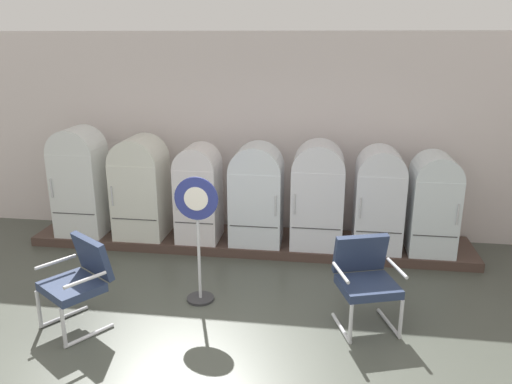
{
  "coord_description": "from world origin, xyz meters",
  "views": [
    {
      "loc": [
        1.06,
        -3.76,
        2.96
      ],
      "look_at": [
        0.14,
        2.75,
        0.92
      ],
      "focal_mm": 35.35,
      "sensor_mm": 36.0,
      "label": 1
    }
  ],
  "objects_px": {
    "refrigerator_5": "(379,196)",
    "refrigerator_6": "(433,201)",
    "sign_stand": "(198,240)",
    "refrigerator_2": "(198,190)",
    "armchair_left": "(79,277)",
    "refrigerator_3": "(257,192)",
    "refrigerator_0": "(80,178)",
    "refrigerator_1": "(141,184)",
    "armchair_right": "(365,276)",
    "refrigerator_4": "(318,192)"
  },
  "relations": [
    {
      "from": "refrigerator_2",
      "to": "refrigerator_4",
      "type": "xyz_separation_m",
      "value": [
        1.68,
        0.02,
        0.04
      ]
    },
    {
      "from": "armchair_left",
      "to": "refrigerator_6",
      "type": "bearing_deg",
      "value": 29.63
    },
    {
      "from": "refrigerator_4",
      "to": "refrigerator_1",
      "type": "bearing_deg",
      "value": 179.65
    },
    {
      "from": "armchair_right",
      "to": "refrigerator_4",
      "type": "bearing_deg",
      "value": 107.12
    },
    {
      "from": "refrigerator_0",
      "to": "refrigerator_5",
      "type": "bearing_deg",
      "value": 0.42
    },
    {
      "from": "refrigerator_1",
      "to": "refrigerator_2",
      "type": "xyz_separation_m",
      "value": [
        0.87,
        -0.03,
        -0.04
      ]
    },
    {
      "from": "refrigerator_1",
      "to": "refrigerator_4",
      "type": "xyz_separation_m",
      "value": [
        2.55,
        -0.02,
        -0.0
      ]
    },
    {
      "from": "refrigerator_1",
      "to": "armchair_left",
      "type": "height_order",
      "value": "refrigerator_1"
    },
    {
      "from": "refrigerator_5",
      "to": "sign_stand",
      "type": "xyz_separation_m",
      "value": [
        -2.12,
        -1.57,
        -0.11
      ]
    },
    {
      "from": "refrigerator_0",
      "to": "refrigerator_1",
      "type": "height_order",
      "value": "refrigerator_0"
    },
    {
      "from": "refrigerator_6",
      "to": "armchair_left",
      "type": "xyz_separation_m",
      "value": [
        -3.95,
        -2.25,
        -0.29
      ]
    },
    {
      "from": "refrigerator_1",
      "to": "refrigerator_5",
      "type": "bearing_deg",
      "value": -0.18
    },
    {
      "from": "refrigerator_5",
      "to": "armchair_right",
      "type": "height_order",
      "value": "refrigerator_5"
    },
    {
      "from": "refrigerator_3",
      "to": "refrigerator_2",
      "type": "bearing_deg",
      "value": 179.7
    },
    {
      "from": "refrigerator_6",
      "to": "sign_stand",
      "type": "relative_size",
      "value": 0.91
    },
    {
      "from": "refrigerator_6",
      "to": "armchair_left",
      "type": "relative_size",
      "value": 1.42
    },
    {
      "from": "refrigerator_5",
      "to": "armchair_left",
      "type": "xyz_separation_m",
      "value": [
        -3.23,
        -2.24,
        -0.32
      ]
    },
    {
      "from": "refrigerator_2",
      "to": "armchair_left",
      "type": "distance_m",
      "value": 2.35
    },
    {
      "from": "refrigerator_0",
      "to": "armchair_left",
      "type": "height_order",
      "value": "refrigerator_0"
    },
    {
      "from": "refrigerator_5",
      "to": "refrigerator_6",
      "type": "height_order",
      "value": "refrigerator_5"
    },
    {
      "from": "refrigerator_0",
      "to": "armchair_left",
      "type": "distance_m",
      "value": 2.48
    },
    {
      "from": "refrigerator_4",
      "to": "sign_stand",
      "type": "height_order",
      "value": "refrigerator_4"
    },
    {
      "from": "armchair_right",
      "to": "sign_stand",
      "type": "xyz_separation_m",
      "value": [
        -1.85,
        0.23,
        0.21
      ]
    },
    {
      "from": "refrigerator_1",
      "to": "armchair_right",
      "type": "relative_size",
      "value": 1.54
    },
    {
      "from": "refrigerator_6",
      "to": "armchair_right",
      "type": "relative_size",
      "value": 1.42
    },
    {
      "from": "refrigerator_6",
      "to": "sign_stand",
      "type": "distance_m",
      "value": 3.25
    },
    {
      "from": "refrigerator_3",
      "to": "armchair_left",
      "type": "height_order",
      "value": "refrigerator_3"
    },
    {
      "from": "refrigerator_4",
      "to": "armchair_left",
      "type": "distance_m",
      "value": 3.3
    },
    {
      "from": "refrigerator_0",
      "to": "refrigerator_2",
      "type": "relative_size",
      "value": 1.15
    },
    {
      "from": "refrigerator_1",
      "to": "refrigerator_4",
      "type": "relative_size",
      "value": 1.0
    },
    {
      "from": "refrigerator_5",
      "to": "refrigerator_6",
      "type": "bearing_deg",
      "value": 0.41
    },
    {
      "from": "sign_stand",
      "to": "refrigerator_4",
      "type": "bearing_deg",
      "value": 50.27
    },
    {
      "from": "refrigerator_6",
      "to": "refrigerator_4",
      "type": "bearing_deg",
      "value": -179.62
    },
    {
      "from": "refrigerator_0",
      "to": "refrigerator_6",
      "type": "xyz_separation_m",
      "value": [
        5.0,
        0.04,
        -0.12
      ]
    },
    {
      "from": "refrigerator_5",
      "to": "refrigerator_6",
      "type": "relative_size",
      "value": 1.04
    },
    {
      "from": "sign_stand",
      "to": "refrigerator_2",
      "type": "bearing_deg",
      "value": 104.04
    },
    {
      "from": "refrigerator_0",
      "to": "refrigerator_6",
      "type": "distance_m",
      "value": 5.0
    },
    {
      "from": "refrigerator_0",
      "to": "refrigerator_4",
      "type": "bearing_deg",
      "value": 0.43
    },
    {
      "from": "refrigerator_1",
      "to": "armchair_right",
      "type": "bearing_deg",
      "value": -30.17
    },
    {
      "from": "refrigerator_5",
      "to": "armchair_left",
      "type": "height_order",
      "value": "refrigerator_5"
    },
    {
      "from": "refrigerator_4",
      "to": "refrigerator_6",
      "type": "relative_size",
      "value": 1.08
    },
    {
      "from": "armchair_left",
      "to": "refrigerator_1",
      "type": "bearing_deg",
      "value": 93.65
    },
    {
      "from": "refrigerator_0",
      "to": "armchair_right",
      "type": "bearing_deg",
      "value": -23.74
    },
    {
      "from": "sign_stand",
      "to": "refrigerator_1",
      "type": "bearing_deg",
      "value": 128.46
    },
    {
      "from": "refrigerator_2",
      "to": "armchair_right",
      "type": "height_order",
      "value": "refrigerator_2"
    },
    {
      "from": "refrigerator_0",
      "to": "refrigerator_5",
      "type": "distance_m",
      "value": 4.28
    },
    {
      "from": "refrigerator_5",
      "to": "armchair_left",
      "type": "distance_m",
      "value": 3.95
    },
    {
      "from": "refrigerator_1",
      "to": "refrigerator_3",
      "type": "height_order",
      "value": "refrigerator_1"
    },
    {
      "from": "refrigerator_4",
      "to": "armchair_right",
      "type": "height_order",
      "value": "refrigerator_4"
    },
    {
      "from": "refrigerator_5",
      "to": "sign_stand",
      "type": "distance_m",
      "value": 2.64
    }
  ]
}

